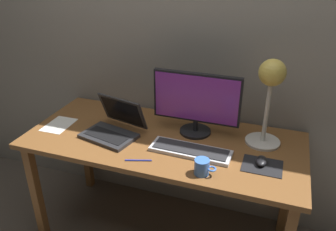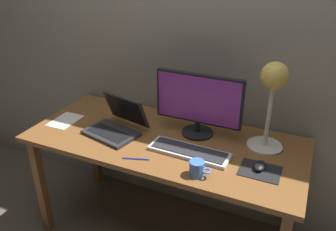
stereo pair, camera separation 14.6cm
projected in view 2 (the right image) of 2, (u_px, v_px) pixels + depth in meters
name	position (u px, v px, depth m)	size (l,w,h in m)	color
back_wall	(192.00, 27.00, 2.05)	(4.80, 0.06, 2.60)	gray
desk	(164.00, 150.00, 2.01)	(1.60, 0.70, 0.74)	brown
monitor	(199.00, 102.00, 1.93)	(0.51, 0.19, 0.37)	black
keyboard_main	(189.00, 151.00, 1.83)	(0.44, 0.15, 0.03)	silver
laptop	(118.00, 122.00, 2.03)	(0.36, 0.34, 0.21)	#28282B
desk_lamp	(273.00, 90.00, 1.74)	(0.19, 0.19, 0.49)	beige
mousepad	(260.00, 171.00, 1.69)	(0.20, 0.16, 0.00)	black
mouse	(260.00, 166.00, 1.70)	(0.06, 0.10, 0.03)	black
coffee_mug	(197.00, 169.00, 1.64)	(0.11, 0.07, 0.08)	#3F72CC
paper_sheet_near_mouse	(65.00, 120.00, 2.18)	(0.15, 0.21, 0.00)	white
pen	(136.00, 159.00, 1.78)	(0.01, 0.01, 0.14)	#2633A5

